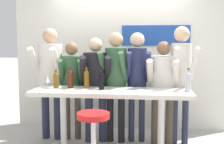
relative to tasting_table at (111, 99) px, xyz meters
name	(u,v)px	position (x,y,z in m)	size (l,w,h in m)	color
back_wall	(120,60)	(0.01, 1.33, 0.47)	(3.89, 0.12, 2.52)	silver
tasting_table	(111,99)	(0.00, 0.00, 0.00)	(2.29, 0.66, 0.93)	silver
bar_stool	(93,133)	(-0.13, -0.72, -0.28)	(0.42, 0.42, 0.77)	silver
person_far_left	(50,71)	(-1.06, 0.52, 0.34)	(0.50, 0.61, 1.83)	#23283D
person_left	(72,79)	(-0.71, 0.55, 0.21)	(0.43, 0.54, 1.60)	#473D33
person_center_left	(96,79)	(-0.30, 0.46, 0.23)	(0.53, 0.61, 1.67)	#23283D
person_center	(116,74)	(0.01, 0.49, 0.31)	(0.46, 0.58, 1.76)	black
person_center_right	(137,73)	(0.35, 0.55, 0.32)	(0.41, 0.55, 1.76)	#23283D
person_right	(163,82)	(0.75, 0.47, 0.20)	(0.50, 0.57, 1.62)	#473D33
person_far_right	(181,70)	(1.03, 0.50, 0.38)	(0.42, 0.57, 1.85)	#23283D
wine_bottle_0	(70,78)	(-0.63, 0.12, 0.28)	(0.08, 0.08, 0.31)	#4C1E0F
wine_bottle_1	(87,78)	(-0.38, 0.13, 0.28)	(0.08, 0.08, 0.32)	brown
wine_bottle_2	(56,80)	(-0.84, 0.09, 0.26)	(0.08, 0.08, 0.27)	brown
wine_bottle_3	(188,81)	(1.08, 0.01, 0.28)	(0.08, 0.08, 0.33)	#B7BCC1
wine_bottle_4	(101,80)	(-0.15, 0.05, 0.27)	(0.07, 0.07, 0.28)	black
wine_glass_0	(47,80)	(-0.97, 0.07, 0.26)	(0.07, 0.07, 0.18)	silver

